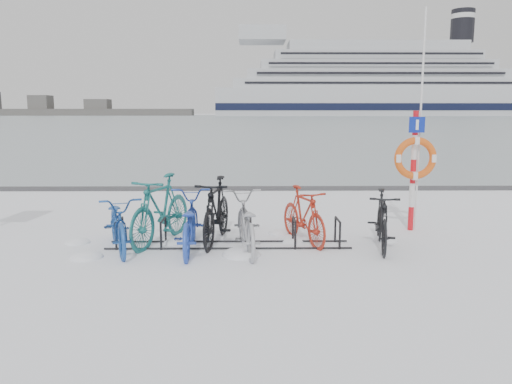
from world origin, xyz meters
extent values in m
plane|color=white|center=(0.00, 0.00, 0.00)|extent=(900.00, 900.00, 0.00)
cube|color=#9EABB2|center=(0.00, 155.00, 0.01)|extent=(400.00, 298.00, 0.02)
cube|color=#3F3F42|center=(0.00, 5.90, 0.05)|extent=(400.00, 0.25, 0.10)
cylinder|color=black|center=(-1.80, -0.22, 0.22)|extent=(0.04, 0.04, 0.44)
cylinder|color=black|center=(-1.80, 0.22, 0.22)|extent=(0.04, 0.04, 0.44)
cylinder|color=black|center=(-1.80, 0.00, 0.44)|extent=(0.04, 0.44, 0.04)
cylinder|color=black|center=(-1.08, -0.22, 0.22)|extent=(0.04, 0.04, 0.44)
cylinder|color=black|center=(-1.08, 0.22, 0.22)|extent=(0.04, 0.04, 0.44)
cylinder|color=black|center=(-1.08, 0.00, 0.44)|extent=(0.04, 0.44, 0.04)
cylinder|color=black|center=(-0.36, -0.22, 0.22)|extent=(0.04, 0.04, 0.44)
cylinder|color=black|center=(-0.36, 0.22, 0.22)|extent=(0.04, 0.04, 0.44)
cylinder|color=black|center=(-0.36, 0.00, 0.44)|extent=(0.04, 0.44, 0.04)
cylinder|color=black|center=(0.36, -0.22, 0.22)|extent=(0.04, 0.04, 0.44)
cylinder|color=black|center=(0.36, 0.22, 0.22)|extent=(0.04, 0.04, 0.44)
cylinder|color=black|center=(0.36, 0.00, 0.44)|extent=(0.04, 0.44, 0.04)
cylinder|color=black|center=(1.08, -0.22, 0.22)|extent=(0.04, 0.04, 0.44)
cylinder|color=black|center=(1.08, 0.22, 0.22)|extent=(0.04, 0.04, 0.44)
cylinder|color=black|center=(1.08, 0.00, 0.44)|extent=(0.04, 0.44, 0.04)
cylinder|color=black|center=(1.80, -0.22, 0.22)|extent=(0.04, 0.04, 0.44)
cylinder|color=black|center=(1.80, 0.22, 0.22)|extent=(0.04, 0.04, 0.44)
cylinder|color=black|center=(1.80, 0.00, 0.44)|extent=(0.04, 0.44, 0.04)
cylinder|color=black|center=(0.00, -0.22, 0.02)|extent=(4.00, 0.03, 0.03)
cylinder|color=black|center=(0.00, 0.22, 0.02)|extent=(4.00, 0.03, 0.03)
cylinder|color=red|center=(3.37, 1.09, 0.22)|extent=(0.10, 0.10, 0.44)
cylinder|color=silver|center=(3.37, 1.09, 0.66)|extent=(0.10, 0.10, 0.44)
cylinder|color=red|center=(3.37, 1.09, 1.11)|extent=(0.10, 0.10, 0.44)
cylinder|color=silver|center=(3.37, 1.09, 1.55)|extent=(0.10, 0.10, 0.44)
cylinder|color=red|center=(3.37, 1.09, 1.99)|extent=(0.10, 0.10, 0.44)
torus|color=#E35815|center=(3.37, 1.00, 1.36)|extent=(0.78, 0.13, 0.78)
cube|color=#0E239B|center=(3.37, 1.01, 1.96)|extent=(0.28, 0.03, 0.28)
cylinder|color=silver|center=(3.47, 1.14, 2.01)|extent=(0.04, 0.04, 4.03)
cube|color=silver|center=(58.47, 229.88, 6.31)|extent=(147.16, 27.33, 12.61)
cube|color=black|center=(58.47, 216.16, 4.20)|extent=(147.16, 0.30, 3.15)
cube|color=black|center=(58.47, 243.60, 4.20)|extent=(147.16, 0.30, 3.15)
cube|color=silver|center=(58.47, 229.88, 14.72)|extent=(131.39, 25.23, 4.20)
cube|color=silver|center=(58.47, 229.88, 23.12)|extent=(106.16, 22.07, 4.20)
cube|color=silver|center=(58.47, 229.88, 31.53)|extent=(80.94, 18.92, 4.20)
cube|color=silver|center=(5.92, 229.88, 36.79)|extent=(21.02, 21.02, 6.31)
cylinder|color=black|center=(98.42, 229.88, 40.99)|extent=(10.51, 10.51, 14.72)
cube|color=black|center=(58.47, 217.06, 18.92)|extent=(115.62, 0.20, 12.61)
cube|color=#474747|center=(-120.00, 260.00, 1.75)|extent=(180.00, 12.00, 3.50)
cube|color=#474747|center=(-90.00, 260.00, 5.00)|extent=(20.00, 10.00, 6.00)
imported|color=#1D4A99|center=(-1.76, -0.18, 0.47)|extent=(1.21, 1.90, 0.94)
imported|color=#1B6968|center=(-1.16, 0.27, 0.59)|extent=(1.17, 2.05, 1.19)
imported|color=#2647B7|center=(-0.63, -0.24, 0.48)|extent=(0.72, 1.87, 0.97)
imported|color=black|center=(-0.22, 0.28, 0.57)|extent=(0.81, 1.95, 1.14)
imported|color=#A1A3A9|center=(0.28, -0.25, 0.48)|extent=(0.86, 1.89, 0.96)
imported|color=#AC2819|center=(1.26, 0.28, 0.49)|extent=(0.98, 1.69, 0.98)
imported|color=black|center=(2.49, -0.14, 0.49)|extent=(0.74, 1.69, 0.98)
ellipsoid|color=white|center=(0.22, -0.53, 0.00)|extent=(0.61, 0.61, 0.21)
ellipsoid|color=white|center=(2.70, 0.34, 0.00)|extent=(0.42, 0.42, 0.15)
ellipsoid|color=white|center=(-0.91, 0.21, 0.00)|extent=(0.41, 0.41, 0.14)
ellipsoid|color=white|center=(1.08, 0.33, 0.00)|extent=(0.43, 0.43, 0.15)
ellipsoid|color=white|center=(-2.14, -0.64, 0.00)|extent=(0.50, 0.50, 0.18)
ellipsoid|color=white|center=(-2.57, 0.23, 0.00)|extent=(0.42, 0.42, 0.15)
ellipsoid|color=white|center=(0.87, 0.84, 0.00)|extent=(0.39, 0.39, 0.14)
camera|label=1|loc=(0.36, -8.02, 2.20)|focal=35.00mm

